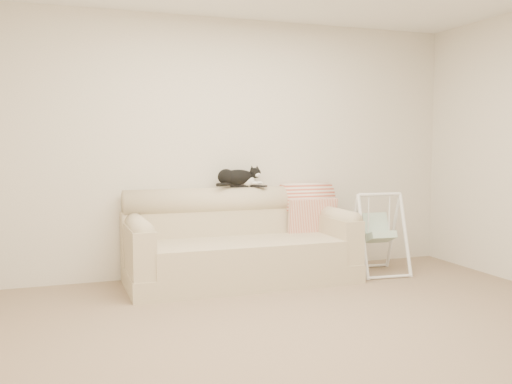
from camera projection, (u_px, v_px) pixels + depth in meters
ground_plane at (308, 331)px, 4.08m from camera, size 5.00×5.00×0.00m
room_shell at (310, 117)px, 3.95m from camera, size 5.04×4.04×2.60m
sofa at (239, 245)px, 5.57m from camera, size 2.20×0.93×0.90m
remote_a at (239, 186)px, 5.78m from camera, size 0.18×0.06×0.03m
remote_b at (259, 186)px, 5.80m from camera, size 0.15×0.15×0.02m
tuxedo_cat at (238, 177)px, 5.76m from camera, size 0.53×0.28×0.21m
throw_blanket at (307, 202)px, 6.02m from camera, size 0.53×0.38×0.58m
baby_swing at (378, 233)px, 5.88m from camera, size 0.55×0.58×0.84m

